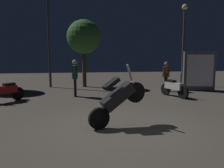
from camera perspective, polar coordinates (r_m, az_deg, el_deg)
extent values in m
plane|color=#4C443D|center=(5.80, 3.36, -11.29)|extent=(40.00, 40.00, 0.00)
cylinder|color=black|center=(5.62, -3.38, -8.90)|extent=(0.56, 0.28, 0.56)
cylinder|color=black|center=(6.03, 6.09, -2.15)|extent=(0.56, 0.28, 0.56)
cube|color=black|center=(5.75, 1.56, -3.18)|extent=(1.01, 0.60, 0.76)
cube|color=black|center=(5.60, -0.20, 0.12)|extent=(0.48, 0.37, 0.32)
cylinder|color=gray|center=(5.86, 4.55, 2.98)|extent=(0.21, 0.12, 0.44)
sphere|color=#F2EABF|center=(5.94, 5.33, 0.44)|extent=(0.12, 0.12, 0.12)
cylinder|color=black|center=(10.82, 13.71, -1.32)|extent=(0.28, 0.56, 0.56)
cylinder|color=black|center=(10.05, 17.93, -2.10)|extent=(0.28, 0.56, 0.56)
cube|color=beige|center=(10.40, 15.78, -0.44)|extent=(0.60, 1.00, 0.30)
cube|color=black|center=(10.52, 15.06, 0.76)|extent=(0.37, 0.50, 0.10)
cylinder|color=gray|center=(10.11, 17.24, 1.44)|extent=(0.08, 0.08, 0.45)
sphere|color=#F2EABF|center=(10.08, 17.58, -0.45)|extent=(0.12, 0.12, 0.12)
cylinder|color=black|center=(10.13, -23.22, -2.26)|extent=(0.47, 0.47, 0.56)
cube|color=#B71414|center=(9.83, -26.03, -1.32)|extent=(0.88, 0.88, 0.30)
cube|color=black|center=(9.90, -25.08, -0.05)|extent=(0.48, 0.48, 0.10)
cylinder|color=black|center=(11.95, 13.57, -0.06)|extent=(0.12, 0.12, 0.76)
cylinder|color=black|center=(12.10, 13.86, 0.02)|extent=(0.12, 0.12, 0.76)
cube|color=#59331E|center=(11.96, 13.81, 3.11)|extent=(0.42, 0.42, 0.56)
sphere|color=#9E7251|center=(11.94, 13.87, 5.10)|extent=(0.21, 0.21, 0.21)
cylinder|color=#59331E|center=(11.74, 13.38, 3.19)|extent=(0.19, 0.19, 0.51)
cylinder|color=#59331E|center=(12.18, 14.23, 3.30)|extent=(0.19, 0.19, 0.51)
cylinder|color=black|center=(10.32, -9.48, -0.89)|extent=(0.12, 0.12, 0.82)
cylinder|color=black|center=(10.16, -9.50, -1.01)|extent=(0.12, 0.12, 0.82)
cube|color=#1E3F2D|center=(10.17, -9.57, 3.04)|extent=(0.25, 0.37, 0.61)
sphere|color=tan|center=(10.14, -9.63, 5.56)|extent=(0.23, 0.23, 0.23)
cylinder|color=#1E3F2D|center=(10.40, -9.53, 3.30)|extent=(0.09, 0.19, 0.56)
cylinder|color=#1E3F2D|center=(9.92, -9.62, 3.12)|extent=(0.09, 0.19, 0.56)
cylinder|color=#38383D|center=(13.66, -15.97, 10.67)|extent=(0.14, 0.14, 5.48)
cylinder|color=#38383D|center=(14.86, 17.96, 8.87)|extent=(0.14, 0.14, 4.75)
sphere|color=#F9E59E|center=(15.16, 18.34, 18.40)|extent=(0.36, 0.36, 0.36)
cylinder|color=#4C331E|center=(13.47, -7.17, 4.15)|extent=(0.24, 0.24, 2.29)
sphere|color=#336B2D|center=(13.50, -7.30, 12.03)|extent=(2.02, 2.02, 2.02)
cube|color=#595960|center=(12.85, 21.52, 3.15)|extent=(1.68, 0.97, 2.10)
cube|color=white|center=(12.58, 21.79, 3.29)|extent=(1.29, 0.46, 1.68)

